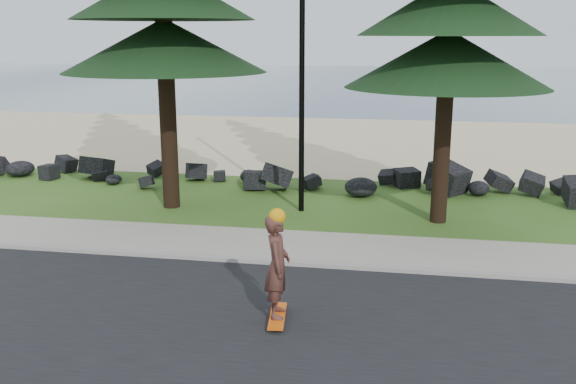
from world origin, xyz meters
TOP-DOWN VIEW (x-y plane):
  - ground at (0.00, 0.00)m, footprint 160.00×160.00m
  - road at (0.00, -4.50)m, footprint 160.00×7.00m
  - kerb at (0.00, -0.90)m, footprint 160.00×0.20m
  - sidewalk at (0.00, 0.20)m, footprint 160.00×2.00m
  - beach_sand at (0.00, 14.50)m, footprint 160.00×15.00m
  - ocean at (0.00, 51.00)m, footprint 160.00×58.00m
  - seawall_boulders at (0.00, 5.60)m, footprint 60.00×2.40m
  - lamp_post at (0.00, 3.20)m, footprint 0.25×0.14m
  - skateboarder at (0.64, -3.48)m, footprint 0.47×1.04m

SIDE VIEW (x-z plane):
  - ground at x=0.00m, z-range 0.00..0.00m
  - seawall_boulders at x=0.00m, z-range -0.55..0.55m
  - ocean at x=0.00m, z-range 0.00..0.01m
  - beach_sand at x=0.00m, z-range 0.00..0.01m
  - road at x=0.00m, z-range 0.00..0.02m
  - sidewalk at x=0.00m, z-range 0.00..0.08m
  - kerb at x=0.00m, z-range 0.00..0.10m
  - skateboarder at x=0.64m, z-range 0.01..1.89m
  - lamp_post at x=0.00m, z-range 0.06..8.20m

